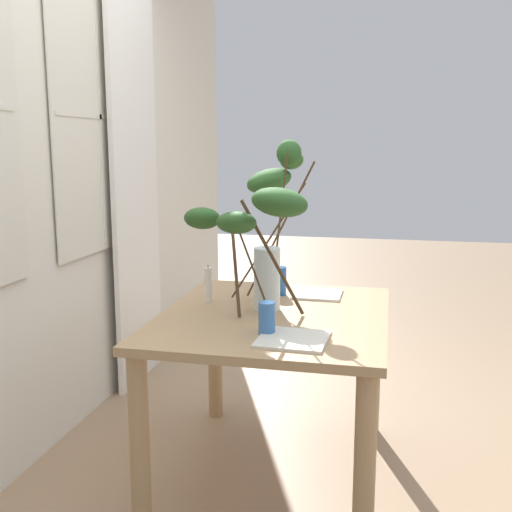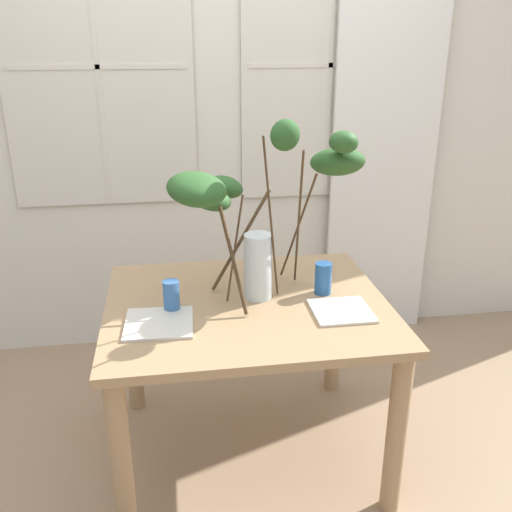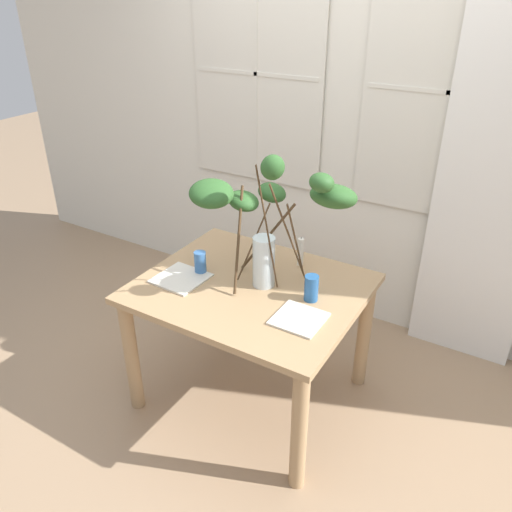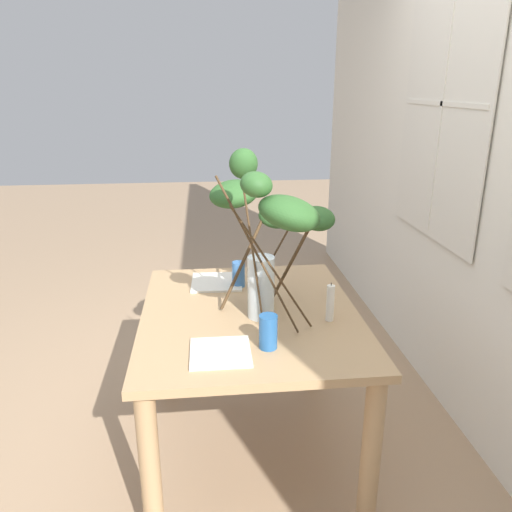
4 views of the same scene
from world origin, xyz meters
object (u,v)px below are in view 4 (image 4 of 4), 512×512
Objects in this scene: drinking_glass_blue_left at (238,274)px; plate_square_left at (217,282)px; dining_table at (250,337)px; pillar_candle at (330,303)px; plate_square_right at (220,352)px; vase_with_branches at (266,223)px; drinking_glass_blue_right at (268,332)px.

drinking_glass_blue_left reaches higher than plate_square_left.
pillar_candle is at bearing 69.88° from dining_table.
pillar_candle reaches higher than dining_table.
plate_square_left is 1.11× the size of plate_square_right.
plate_square_right is at bearing -64.01° from pillar_candle.
vase_with_branches is 0.43m from pillar_candle.
dining_table is 0.55m from vase_with_branches.
plate_square_left and plate_square_right have the same top height.
plate_square_left reaches higher than dining_table.
plate_square_right is (0.28, -0.20, -0.41)m from vase_with_branches.
dining_table is at bearing -173.16° from drinking_glass_blue_right.
vase_with_branches reaches higher than plate_square_right.
pillar_candle is (0.41, 0.35, 0.02)m from drinking_glass_blue_left.
drinking_glass_blue_left is at bearing 169.94° from plate_square_right.
vase_with_branches is 4.89× the size of pillar_candle.
drinking_glass_blue_left is 0.13m from plate_square_left.
drinking_glass_blue_right is at bearing 6.84° from dining_table.
drinking_glass_blue_right is at bearing 6.13° from drinking_glass_blue_left.
vase_with_branches reaches higher than drinking_glass_blue_left.
plate_square_right is at bearing -10.06° from drinking_glass_blue_left.
pillar_candle reaches higher than plate_square_right.
vase_with_branches reaches higher than pillar_candle.
plate_square_left is 0.65m from pillar_candle.
drinking_glass_blue_right is 0.35m from pillar_candle.
vase_with_branches is at bearing 13.70° from drinking_glass_blue_left.
pillar_candle is (0.06, 0.26, -0.34)m from vase_with_branches.
drinking_glass_blue_left reaches higher than dining_table.
drinking_glass_blue_left is 0.50× the size of plate_square_left.
drinking_glass_blue_left is at bearing 64.64° from plate_square_left.
pillar_candle is at bearing 115.99° from plate_square_right.
drinking_glass_blue_left is 0.56× the size of plate_square_right.
dining_table is 1.35× the size of vase_with_branches.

